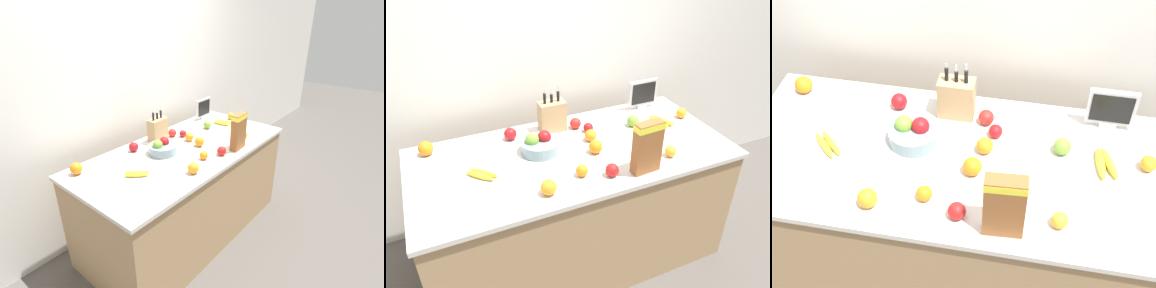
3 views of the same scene
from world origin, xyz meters
TOP-DOWN VIEW (x-y plane):
  - ground_plane at (0.00, 0.00)m, footprint 14.00×14.00m
  - wall_back at (0.00, 0.66)m, footprint 9.00×0.06m
  - counter at (0.00, 0.00)m, footprint 1.93×0.89m
  - knife_block at (-0.02, 0.30)m, footprint 0.17×0.10m
  - small_monitor at (0.70, 0.34)m, footprint 0.22×0.03m
  - cereal_box at (0.29, -0.34)m, footprint 0.17×0.08m
  - fruit_bowl at (-0.18, 0.09)m, footprint 0.23×0.23m
  - banana_bunch_left at (-0.56, -0.03)m, footprint 0.18×0.17m
  - banana_bunch_right at (0.69, 0.08)m, footprint 0.12×0.20m
  - apple_near_bananas at (0.49, 0.13)m, footprint 0.08×0.08m
  - apple_rear at (-0.31, 0.29)m, footprint 0.08×0.08m
  - apple_rightmost at (0.19, 0.18)m, footprint 0.07×0.07m
  - apple_middle at (0.13, 0.26)m, footprint 0.08×0.08m
  - apple_leftmost at (0.10, -0.31)m, footprint 0.08×0.08m
  - orange_mid_right at (0.51, -0.28)m, footprint 0.07×0.07m
  - orange_front_right at (0.87, 0.10)m, footprint 0.07×0.07m
  - orange_back_center at (-0.81, 0.32)m, footprint 0.09×0.09m
  - orange_front_left at (0.15, 0.07)m, footprint 0.08×0.08m
  - orange_near_bowl at (-0.27, -0.32)m, footprint 0.08×0.08m
  - orange_by_cereal at (-0.05, -0.24)m, footprint 0.07×0.07m
  - orange_front_center at (0.12, -0.06)m, footprint 0.08×0.08m

SIDE VIEW (x-z plane):
  - ground_plane at x=0.00m, z-range 0.00..0.00m
  - counter at x=0.00m, z-range 0.00..0.87m
  - banana_bunch_left at x=-0.56m, z-range 0.87..0.90m
  - banana_bunch_right at x=0.69m, z-range 0.87..0.90m
  - apple_rightmost at x=0.19m, z-range 0.87..0.93m
  - orange_by_cereal at x=-0.05m, z-range 0.87..0.93m
  - orange_mid_right at x=0.51m, z-range 0.87..0.93m
  - orange_front_right at x=0.87m, z-range 0.87..0.94m
  - apple_middle at x=0.13m, z-range 0.87..0.94m
  - apple_leftmost at x=0.10m, z-range 0.87..0.94m
  - orange_front_left at x=0.15m, z-range 0.87..0.94m
  - apple_near_bananas at x=0.49m, z-range 0.87..0.95m
  - apple_rear at x=-0.31m, z-range 0.87..0.95m
  - orange_front_center at x=0.12m, z-range 0.87..0.95m
  - orange_near_bowl at x=-0.27m, z-range 0.87..0.95m
  - orange_back_center at x=-0.81m, z-range 0.87..0.95m
  - fruit_bowl at x=-0.18m, z-range 0.85..0.98m
  - knife_block at x=-0.02m, z-range 0.82..1.13m
  - small_monitor at x=0.70m, z-range 0.87..1.09m
  - cereal_box at x=0.29m, z-range 0.88..1.19m
  - wall_back at x=0.00m, z-range 0.00..2.60m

